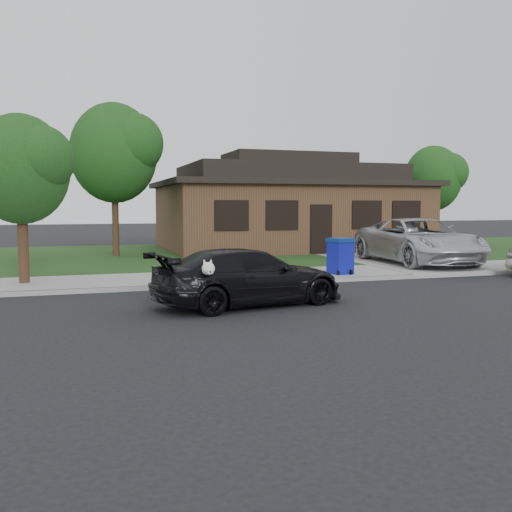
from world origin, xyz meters
name	(u,v)px	position (x,y,z in m)	size (l,w,h in m)	color
ground	(358,303)	(0.00, 0.00, 0.00)	(120.00, 120.00, 0.00)	black
sidewalk	(282,275)	(0.00, 5.00, 0.06)	(60.00, 3.00, 0.12)	gray
curb	(300,281)	(0.00, 3.50, 0.06)	(60.00, 0.12, 0.12)	gray
lawn	(220,254)	(0.00, 13.00, 0.07)	(60.00, 13.00, 0.13)	#193814
driveway	(373,256)	(6.00, 10.00, 0.07)	(4.50, 13.00, 0.14)	gray
sedan	(249,277)	(-2.45, 0.54, 0.64)	(4.69, 2.65, 1.28)	black
minivan	(418,241)	(5.74, 6.29, 0.96)	(2.72, 5.90, 1.64)	silver
recycling_bin	(340,256)	(1.69, 4.37, 0.68)	(0.80, 0.80, 1.11)	#0D138F
house	(288,207)	(4.00, 15.00, 2.13)	(12.60, 8.60, 4.65)	#422B1C
tree_0	(118,151)	(-4.34, 12.88, 4.48)	(3.78, 3.60, 6.34)	#332114
tree_1	(436,177)	(12.14, 14.40, 3.71)	(3.15, 3.00, 5.25)	#332114
tree_2	(25,167)	(-7.38, 5.11, 3.27)	(2.73, 2.60, 4.59)	#332114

